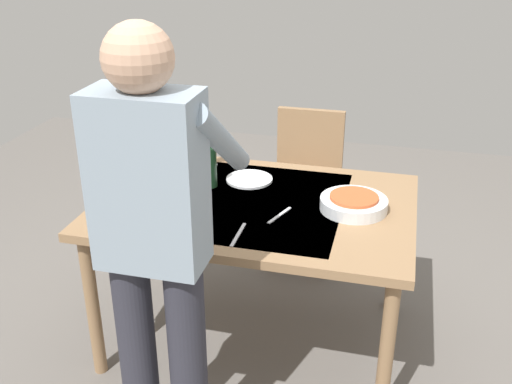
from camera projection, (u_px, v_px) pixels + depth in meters
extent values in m
plane|color=#66605B|center=(256.00, 336.00, 3.07)|extent=(6.00, 6.00, 0.00)
cube|color=#93704C|center=(256.00, 206.00, 2.75)|extent=(1.44, 1.00, 0.04)
cube|color=beige|center=(256.00, 202.00, 2.75)|extent=(0.79, 0.85, 0.00)
cylinder|color=#93704C|center=(395.00, 250.00, 3.14)|extent=(0.06, 0.06, 0.72)
cylinder|color=#93704C|center=(165.00, 221.00, 3.44)|extent=(0.06, 0.06, 0.72)
cylinder|color=#93704C|center=(386.00, 355.00, 2.39)|extent=(0.06, 0.06, 0.72)
cylinder|color=#93704C|center=(93.00, 307.00, 2.68)|extent=(0.06, 0.06, 0.72)
cube|color=brown|center=(303.00, 194.00, 3.56)|extent=(0.40, 0.40, 0.04)
cube|color=#93704C|center=(310.00, 145.00, 3.61)|extent=(0.40, 0.04, 0.45)
cylinder|color=#93704C|center=(334.00, 218.00, 3.76)|extent=(0.04, 0.04, 0.43)
cylinder|color=#93704C|center=(281.00, 212.00, 3.84)|extent=(0.04, 0.04, 0.43)
cylinder|color=#93704C|center=(326.00, 244.00, 3.47)|extent=(0.04, 0.04, 0.43)
cylinder|color=#93704C|center=(269.00, 237.00, 3.54)|extent=(0.04, 0.04, 0.43)
cylinder|color=#2D2D38|center=(138.00, 358.00, 2.26)|extent=(0.14, 0.14, 0.88)
cylinder|color=#2D2D38|center=(188.00, 367.00, 2.21)|extent=(0.14, 0.14, 0.88)
cube|color=#8C9EAD|center=(148.00, 182.00, 1.92)|extent=(0.36, 0.20, 0.60)
sphere|color=tan|center=(138.00, 58.00, 1.75)|extent=(0.22, 0.22, 0.22)
cylinder|color=#8C9EAD|center=(129.00, 132.00, 2.14)|extent=(0.08, 0.52, 0.40)
cylinder|color=#8C9EAD|center=(220.00, 140.00, 2.06)|extent=(0.08, 0.52, 0.40)
cylinder|color=black|center=(209.00, 167.00, 2.87)|extent=(0.07, 0.07, 0.20)
cylinder|color=black|center=(208.00, 139.00, 2.81)|extent=(0.03, 0.03, 0.08)
cylinder|color=black|center=(208.00, 130.00, 2.79)|extent=(0.03, 0.03, 0.02)
cylinder|color=white|center=(211.00, 165.00, 3.14)|extent=(0.06, 0.06, 0.01)
cylinder|color=white|center=(211.00, 158.00, 3.13)|extent=(0.01, 0.01, 0.07)
cone|color=white|center=(211.00, 145.00, 3.09)|extent=(0.07, 0.07, 0.07)
cylinder|color=maroon|center=(211.00, 149.00, 3.10)|extent=(0.03, 0.03, 0.03)
cylinder|color=white|center=(133.00, 200.00, 2.75)|extent=(0.06, 0.06, 0.01)
cylinder|color=white|center=(132.00, 193.00, 2.74)|extent=(0.01, 0.01, 0.07)
cone|color=white|center=(131.00, 178.00, 2.71)|extent=(0.07, 0.07, 0.07)
cylinder|color=beige|center=(131.00, 183.00, 2.72)|extent=(0.03, 0.03, 0.03)
cylinder|color=silver|center=(110.00, 204.00, 2.62)|extent=(0.07, 0.07, 0.09)
cylinder|color=silver|center=(196.00, 224.00, 2.44)|extent=(0.07, 0.07, 0.10)
cylinder|color=silver|center=(194.00, 162.00, 3.06)|extent=(0.07, 0.07, 0.09)
cylinder|color=silver|center=(354.00, 204.00, 2.66)|extent=(0.30, 0.30, 0.05)
cylinder|color=#C6562D|center=(354.00, 200.00, 2.65)|extent=(0.22, 0.22, 0.03)
cylinder|color=silver|center=(179.00, 213.00, 2.63)|extent=(0.23, 0.23, 0.01)
cylinder|color=silver|center=(249.00, 179.00, 2.97)|extent=(0.23, 0.23, 0.01)
cube|color=silver|center=(238.00, 235.00, 2.46)|extent=(0.01, 0.20, 0.00)
cube|color=silver|center=(280.00, 215.00, 2.62)|extent=(0.07, 0.17, 0.00)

